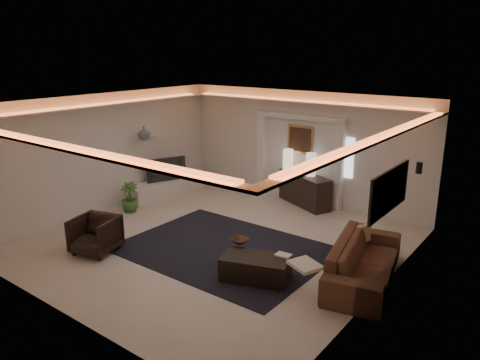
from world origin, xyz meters
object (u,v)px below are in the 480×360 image
Objects in this scene: coffee_table at (256,268)px; armchair at (95,235)px; sofa at (364,261)px; console at (305,190)px.

coffee_table is 1.44× the size of armchair.
sofa is 5.16m from armchair.
console reaches higher than coffee_table.
sofa reaches higher than coffee_table.
console reaches higher than armchair.
sofa is 1.90m from coffee_table.
coffee_table is (1.32, -4.08, -0.20)m from console.
armchair is at bearing 101.53° from sofa.
armchair is (-4.71, -2.12, 0.01)m from sofa.
console is 5.41m from armchair.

